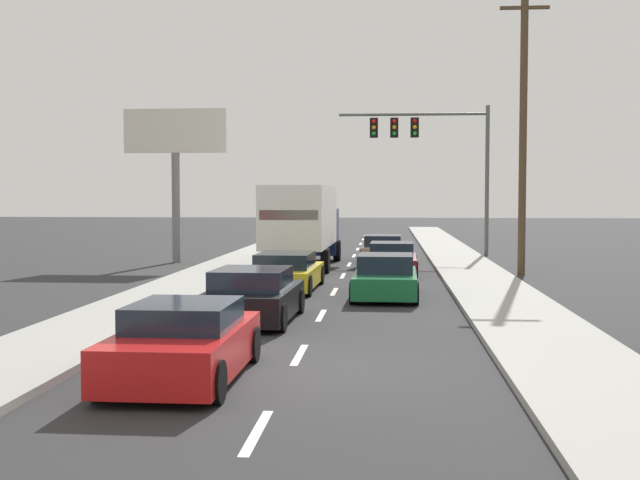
{
  "coord_description": "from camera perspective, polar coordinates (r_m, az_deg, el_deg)",
  "views": [
    {
      "loc": [
        1.62,
        -13.65,
        2.98
      ],
      "look_at": [
        -0.78,
        15.43,
        1.38
      ],
      "focal_mm": 45.78,
      "sensor_mm": 36.0,
      "label": 1
    }
  ],
  "objects": [
    {
      "name": "sidewalk_left",
      "position": [
        34.39,
        -6.13,
        -1.73
      ],
      "size": [
        2.58,
        80.0,
        0.14
      ],
      "primitive_type": "cube",
      "color": "#9E9E99",
      "rests_on": "ground_plane"
    },
    {
      "name": "car_yellow",
      "position": [
        25.69,
        -2.36,
        -2.27
      ],
      "size": [
        2.1,
        4.5,
        1.19
      ],
      "color": "yellow",
      "rests_on": "ground_plane"
    },
    {
      "name": "ground_plane",
      "position": [
        38.8,
        2.31,
        -1.26
      ],
      "size": [
        140.0,
        140.0,
        0.0
      ],
      "primitive_type": "plane",
      "color": "#2B2B2D"
    },
    {
      "name": "box_truck",
      "position": [
        33.53,
        -1.2,
        1.38
      ],
      "size": [
        2.68,
        8.99,
        3.35
      ],
      "color": "white",
      "rests_on": "ground_plane"
    },
    {
      "name": "car_green",
      "position": [
        23.92,
        4.6,
        -2.66
      ],
      "size": [
        1.96,
        4.4,
        1.26
      ],
      "color": "#196B38",
      "rests_on": "ground_plane"
    },
    {
      "name": "roadside_billboard",
      "position": [
        36.75,
        -10.07,
        6.15
      ],
      "size": [
        4.6,
        0.36,
        6.79
      ],
      "color": "slate",
      "rests_on": "ground_plane"
    },
    {
      "name": "car_maroon",
      "position": [
        30.7,
        5.04,
        -1.4
      ],
      "size": [
        1.97,
        4.28,
        1.22
      ],
      "color": "maroon",
      "rests_on": "ground_plane"
    },
    {
      "name": "car_tan",
      "position": [
        37.21,
        4.44,
        -0.62
      ],
      "size": [
        2.03,
        4.16,
        1.18
      ],
      "color": "tan",
      "rests_on": "ground_plane"
    },
    {
      "name": "traffic_signal_mast",
      "position": [
        40.8,
        7.03,
        6.98
      ],
      "size": [
        7.4,
        0.69,
        7.38
      ],
      "color": "#595B56",
      "rests_on": "ground_plane"
    },
    {
      "name": "utility_pole_mid",
      "position": [
        31.41,
        14.01,
        7.44
      ],
      "size": [
        1.8,
        0.28,
        10.48
      ],
      "color": "brown",
      "rests_on": "ground_plane"
    },
    {
      "name": "sidewalk_right",
      "position": [
        33.93,
        10.14,
        -1.82
      ],
      "size": [
        2.58,
        80.0,
        0.14
      ],
      "primitive_type": "cube",
      "color": "#9E9E99",
      "rests_on": "ground_plane"
    },
    {
      "name": "car_black",
      "position": [
        19.28,
        -4.7,
        -3.97
      ],
      "size": [
        2.09,
        4.06,
        1.27
      ],
      "color": "black",
      "rests_on": "ground_plane"
    },
    {
      "name": "car_red",
      "position": [
        13.44,
        -9.5,
        -7.16
      ],
      "size": [
        1.96,
        4.07,
        1.26
      ],
      "color": "red",
      "rests_on": "ground_plane"
    },
    {
      "name": "lane_markings",
      "position": [
        32.69,
        1.85,
        -2.08
      ],
      "size": [
        0.14,
        57.0,
        0.01
      ],
      "color": "silver",
      "rests_on": "ground_plane"
    }
  ]
}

